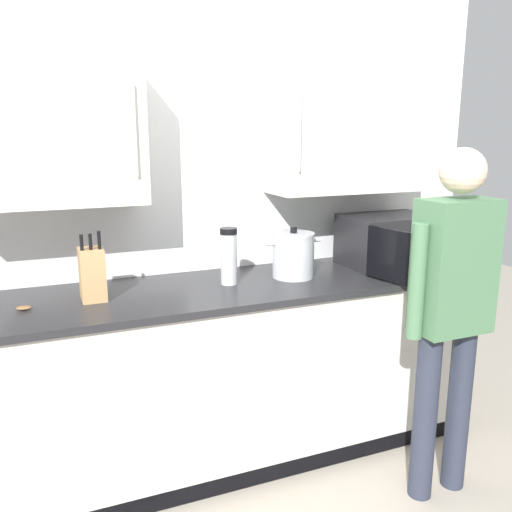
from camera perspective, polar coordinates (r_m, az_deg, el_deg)
The scene contains 8 objects.
back_wall_tiled at distance 2.97m, azimuth -5.53°, elevation 8.19°, with size 3.49×0.44×2.73m.
counter_unit at distance 2.92m, azimuth -3.16°, elevation -12.15°, with size 2.81×0.70×0.95m.
microwave_oven at distance 3.20m, azimuth 13.57°, elevation 1.56°, with size 0.53×0.73×0.29m.
knife_block at distance 2.60m, azimuth -16.95°, elevation -1.82°, with size 0.11×0.15×0.32m.
thermos_flask at distance 2.74m, azimuth -2.90°, elevation 0.00°, with size 0.09×0.09×0.29m.
wooden_spoon at distance 2.59m, azimuth -24.72°, elevation -5.11°, with size 0.19×0.20×0.02m.
stock_pot at distance 2.88m, azimuth 3.97°, elevation 0.11°, with size 0.32×0.23×0.27m.
person_figure at distance 2.59m, azimuth 19.90°, elevation -4.15°, with size 0.45×0.53×1.65m.
Camera 1 is at (-0.86, -1.69, 1.71)m, focal length 37.79 mm.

